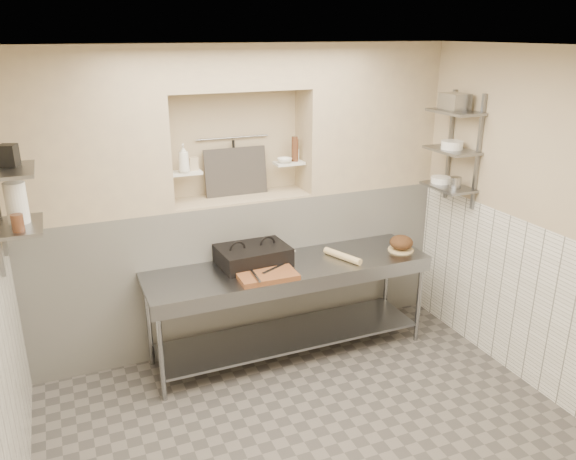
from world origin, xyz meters
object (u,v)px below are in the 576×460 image
bowl_alcove (285,160)px  jug_left (17,203)px  mixing_bowl (284,253)px  rolling_pin (342,256)px  prep_table (290,291)px  bread_loaf (401,242)px  bottle_soap (184,158)px  cutting_board (266,274)px  panini_press (253,255)px

bowl_alcove → jug_left: 2.37m
mixing_bowl → jug_left: jug_left is taller
rolling_pin → bowl_alcove: bowl_alcove is taller
prep_table → bowl_alcove: (0.18, 0.54, 1.09)m
bread_loaf → jug_left: (-3.24, -0.02, 0.78)m
prep_table → bottle_soap: 1.53m
prep_table → cutting_board: bearing=-151.8°
bread_loaf → bottle_soap: bearing=162.8°
jug_left → panini_press: bearing=7.8°
cutting_board → mixing_bowl: 0.52m
bottle_soap → bowl_alcove: size_ratio=1.81×
prep_table → panini_press: panini_press is taller
panini_press → rolling_pin: panini_press is taller
prep_table → mixing_bowl: mixing_bowl is taller
mixing_bowl → bowl_alcove: 0.87m
bottle_soap → jug_left: size_ratio=0.87×
prep_table → bottle_soap: bottle_soap is taller
panini_press → mixing_bowl: (0.34, 0.09, -0.06)m
cutting_board → bread_loaf: bearing=3.2°
mixing_bowl → bread_loaf: (1.08, -0.32, 0.06)m
bowl_alcove → jug_left: jug_left is taller
bowl_alcove → bread_loaf: bearing=-32.9°
jug_left → cutting_board: bearing=-2.0°
cutting_board → rolling_pin: rolling_pin is taller
rolling_pin → bowl_alcove: 1.05m
cutting_board → bottle_soap: bearing=127.0°
prep_table → bottle_soap: (-0.79, 0.52, 1.20)m
bottle_soap → mixing_bowl: bearing=-18.1°
panini_press → bowl_alcove: 0.96m
cutting_board → bowl_alcove: (0.46, 0.70, 0.81)m
prep_table → bowl_alcove: size_ratio=18.49×
panini_press → mixing_bowl: size_ratio=3.36×
mixing_bowl → rolling_pin: size_ratio=0.46×
rolling_pin → jug_left: size_ratio=1.43×
mixing_bowl → bread_loaf: size_ratio=0.86×
prep_table → bread_loaf: (1.13, -0.07, 0.34)m
panini_press → mixing_bowl: 0.35m
mixing_bowl → bread_loaf: bearing=-16.5°
bread_loaf → jug_left: 3.33m
cutting_board → jug_left: size_ratio=1.71×
panini_press → cutting_board: bearing=-91.7°
prep_table → rolling_pin: rolling_pin is taller
rolling_pin → prep_table: bearing=173.8°
prep_table → mixing_bowl: 0.38m
bread_loaf → bowl_alcove: bowl_alcove is taller
rolling_pin → bread_loaf: bread_loaf is taller
bread_loaf → bottle_soap: size_ratio=0.87×
bottle_soap → bowl_alcove: bearing=1.4°
cutting_board → mixing_bowl: bearing=50.6°
bread_loaf → bottle_soap: 2.18m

